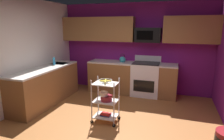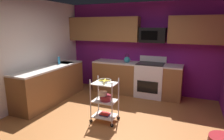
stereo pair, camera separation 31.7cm
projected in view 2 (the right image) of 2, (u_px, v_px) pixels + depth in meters
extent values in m
cube|color=#995B2D|center=(105.00, 128.00, 3.85)|extent=(4.40, 4.80, 0.04)
cube|color=#751970|center=(140.00, 48.00, 5.74)|extent=(4.52, 0.06, 2.60)
cube|color=silver|center=(16.00, 55.00, 4.41)|extent=(0.06, 4.80, 2.60)
cube|color=brown|center=(136.00, 79.00, 5.63)|extent=(2.53, 0.60, 0.88)
cube|color=silver|center=(136.00, 64.00, 5.53)|extent=(2.53, 0.60, 0.04)
cube|color=brown|center=(51.00, 85.00, 5.10)|extent=(0.60, 2.19, 0.88)
cube|color=silver|center=(50.00, 68.00, 5.00)|extent=(0.60, 2.19, 0.04)
cube|color=#B7BABC|center=(65.00, 65.00, 5.59)|extent=(0.44, 0.36, 0.16)
cube|color=white|center=(150.00, 80.00, 5.47)|extent=(0.76, 0.64, 0.92)
cube|color=black|center=(147.00, 87.00, 5.20)|extent=(0.56, 0.01, 0.32)
cube|color=white|center=(153.00, 59.00, 5.61)|extent=(0.76, 0.06, 0.18)
cube|color=black|center=(151.00, 64.00, 5.36)|extent=(0.72, 0.60, 0.02)
cube|color=brown|center=(103.00, 29.00, 5.86)|extent=(2.21, 0.33, 0.70)
cube|color=brown|center=(197.00, 30.00, 4.86)|extent=(1.39, 0.33, 0.70)
cube|color=black|center=(153.00, 35.00, 5.29)|extent=(0.70, 0.38, 0.40)
cube|color=black|center=(149.00, 35.00, 5.14)|extent=(0.44, 0.01, 0.24)
cylinder|color=silver|center=(90.00, 101.00, 3.91)|extent=(0.02, 0.02, 0.88)
cylinder|color=black|center=(91.00, 121.00, 4.01)|extent=(0.07, 0.02, 0.07)
cylinder|color=silver|center=(112.00, 105.00, 3.73)|extent=(0.02, 0.02, 0.88)
cylinder|color=black|center=(112.00, 125.00, 3.83)|extent=(0.07, 0.02, 0.07)
cylinder|color=silver|center=(98.00, 95.00, 4.22)|extent=(0.02, 0.02, 0.88)
cylinder|color=black|center=(99.00, 114.00, 4.32)|extent=(0.07, 0.02, 0.07)
cylinder|color=silver|center=(119.00, 98.00, 4.04)|extent=(0.02, 0.02, 0.88)
cylinder|color=black|center=(118.00, 118.00, 4.14)|extent=(0.07, 0.02, 0.07)
cube|color=silver|center=(105.00, 116.00, 4.05)|extent=(0.47, 0.35, 0.02)
cube|color=silver|center=(105.00, 101.00, 3.98)|extent=(0.47, 0.35, 0.02)
cube|color=silver|center=(105.00, 83.00, 3.90)|extent=(0.47, 0.35, 0.02)
torus|color=silver|center=(105.00, 80.00, 3.88)|extent=(0.27, 0.27, 0.01)
cylinder|color=silver|center=(105.00, 83.00, 3.90)|extent=(0.12, 0.12, 0.02)
ellipsoid|color=yellow|center=(107.00, 81.00, 3.88)|extent=(0.17, 0.09, 0.04)
ellipsoid|color=yellow|center=(105.00, 80.00, 3.94)|extent=(0.09, 0.17, 0.04)
ellipsoid|color=yellow|center=(102.00, 81.00, 3.89)|extent=(0.17, 0.09, 0.04)
ellipsoid|color=yellow|center=(104.00, 82.00, 3.84)|extent=(0.09, 0.17, 0.04)
cylinder|color=maroon|center=(105.00, 98.00, 3.96)|extent=(0.24, 0.24, 0.11)
torus|color=maroon|center=(105.00, 96.00, 3.95)|extent=(0.25, 0.25, 0.01)
cylinder|color=silver|center=(103.00, 94.00, 3.92)|extent=(0.17, 0.17, 0.08)
torus|color=silver|center=(103.00, 92.00, 3.91)|extent=(0.18, 0.18, 0.01)
cube|color=#1E4C8C|center=(105.00, 115.00, 4.05)|extent=(0.20, 0.14, 0.02)
cube|color=#B22626|center=(105.00, 114.00, 4.04)|extent=(0.21, 0.17, 0.02)
sphere|color=teal|center=(127.00, 60.00, 5.61)|extent=(0.18, 0.18, 0.18)
sphere|color=black|center=(127.00, 57.00, 5.60)|extent=(0.03, 0.03, 0.03)
cone|color=teal|center=(130.00, 59.00, 5.58)|extent=(0.09, 0.04, 0.06)
torus|color=black|center=(127.00, 56.00, 5.59)|extent=(0.12, 0.01, 0.12)
cylinder|color=#2D8CBF|center=(59.00, 60.00, 5.33)|extent=(0.06, 0.06, 0.20)
cylinder|color=maroon|center=(224.00, 140.00, 2.31)|extent=(0.33, 0.33, 0.06)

